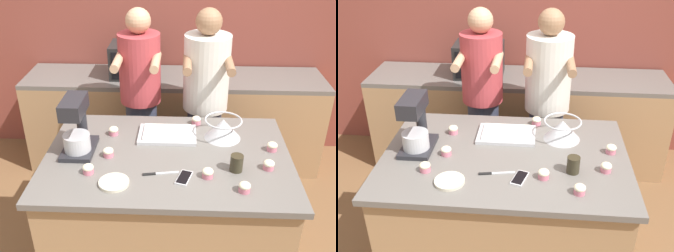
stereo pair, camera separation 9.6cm
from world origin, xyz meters
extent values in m
cube|color=brown|center=(0.00, 1.68, 1.35)|extent=(10.00, 0.06, 2.70)
cube|color=#A87F56|center=(0.00, 0.00, 0.43)|extent=(1.51, 1.00, 0.87)
cube|color=#66605B|center=(0.00, 0.00, 0.89)|extent=(1.57, 1.06, 0.04)
cube|color=#A87F56|center=(0.00, 1.33, 0.44)|extent=(2.80, 0.60, 0.88)
cube|color=#66605B|center=(0.00, 1.33, 0.90)|extent=(2.80, 0.60, 0.04)
cylinder|color=#33384C|center=(-0.25, 0.77, 0.46)|extent=(0.26, 0.26, 0.93)
cylinder|color=#A8383D|center=(-0.25, 0.77, 1.20)|extent=(0.33, 0.33, 0.55)
sphere|color=tan|center=(-0.25, 0.77, 1.57)|extent=(0.19, 0.19, 0.19)
cylinder|color=tan|center=(-0.39, 0.60, 1.32)|extent=(0.06, 0.34, 0.06)
cylinder|color=tan|center=(-0.11, 0.60, 1.32)|extent=(0.06, 0.34, 0.06)
cylinder|color=#33384C|center=(0.27, 0.77, 0.44)|extent=(0.28, 0.28, 0.88)
cylinder|color=silver|center=(0.27, 0.77, 1.18)|extent=(0.36, 0.36, 0.60)
sphere|color=#936B4C|center=(0.27, 0.77, 1.57)|extent=(0.20, 0.20, 0.20)
cylinder|color=#936B4C|center=(0.12, 0.60, 1.31)|extent=(0.06, 0.34, 0.06)
cylinder|color=#936B4C|center=(0.42, 0.60, 1.31)|extent=(0.06, 0.34, 0.06)
cube|color=#232328|center=(-0.58, 0.02, 0.92)|extent=(0.20, 0.30, 0.03)
cylinder|color=#232328|center=(-0.58, 0.14, 1.06)|extent=(0.07, 0.07, 0.25)
cube|color=#232328|center=(-0.58, 0.01, 1.23)|extent=(0.13, 0.26, 0.10)
cylinder|color=#BCBCC1|center=(-0.58, -0.01, 0.99)|extent=(0.17, 0.17, 0.11)
cone|color=#BCBCC1|center=(0.37, 0.23, 0.97)|extent=(0.25, 0.25, 0.14)
torus|color=#BCBCC1|center=(0.37, 0.23, 1.04)|extent=(0.26, 0.26, 0.01)
cube|color=#BCBCC1|center=(-0.01, 0.23, 0.92)|extent=(0.40, 0.26, 0.02)
cube|color=white|center=(-0.01, 0.23, 0.94)|extent=(0.33, 0.21, 0.02)
cube|color=black|center=(-0.36, 1.33, 1.07)|extent=(0.44, 0.33, 0.31)
cube|color=black|center=(-0.40, 1.16, 1.07)|extent=(0.30, 0.01, 0.25)
cube|color=#2D2D2D|center=(-0.20, 1.16, 1.07)|extent=(0.09, 0.01, 0.25)
cube|color=silver|center=(0.11, -0.25, 0.91)|extent=(0.11, 0.16, 0.01)
cube|color=black|center=(0.11, -0.25, 0.92)|extent=(0.10, 0.14, 0.00)
cylinder|color=#332D1E|center=(0.42, -0.16, 0.96)|extent=(0.08, 0.08, 0.10)
cylinder|color=beige|center=(-0.29, -0.32, 0.91)|extent=(0.18, 0.18, 0.02)
cube|color=#BCBCC1|center=(0.01, -0.21, 0.91)|extent=(0.14, 0.04, 0.01)
cube|color=black|center=(-0.10, -0.22, 0.91)|extent=(0.08, 0.03, 0.01)
cylinder|color=#D17084|center=(0.62, -0.13, 0.92)|extent=(0.06, 0.06, 0.03)
ellipsoid|color=beige|center=(0.62, -0.13, 0.95)|extent=(0.07, 0.07, 0.04)
cylinder|color=#D17084|center=(0.25, -0.23, 0.92)|extent=(0.06, 0.06, 0.03)
ellipsoid|color=beige|center=(0.25, -0.23, 0.95)|extent=(0.07, 0.07, 0.04)
cylinder|color=#D17084|center=(0.19, 0.42, 0.92)|extent=(0.06, 0.06, 0.03)
ellipsoid|color=beige|center=(0.19, 0.42, 0.95)|extent=(0.07, 0.07, 0.04)
cylinder|color=#D17084|center=(0.68, 0.08, 0.92)|extent=(0.06, 0.06, 0.03)
ellipsoid|color=beige|center=(0.68, 0.08, 0.95)|extent=(0.07, 0.07, 0.04)
cylinder|color=#D17084|center=(-0.46, -0.22, 0.92)|extent=(0.06, 0.06, 0.03)
ellipsoid|color=beige|center=(-0.46, -0.22, 0.95)|extent=(0.07, 0.07, 0.04)
cylinder|color=#D17084|center=(-0.38, -0.04, 0.92)|extent=(0.06, 0.06, 0.03)
ellipsoid|color=beige|center=(-0.38, -0.04, 0.95)|extent=(0.07, 0.07, 0.04)
cylinder|color=#D17084|center=(0.44, -0.36, 0.92)|extent=(0.06, 0.06, 0.03)
ellipsoid|color=beige|center=(0.44, -0.36, 0.95)|extent=(0.07, 0.07, 0.04)
cylinder|color=#D17084|center=(-0.39, 0.24, 0.92)|extent=(0.06, 0.06, 0.03)
ellipsoid|color=beige|center=(-0.39, 0.24, 0.95)|extent=(0.07, 0.07, 0.04)
camera|label=1|loc=(0.10, -2.12, 2.28)|focal=42.00mm
camera|label=2|loc=(0.19, -2.12, 2.28)|focal=42.00mm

